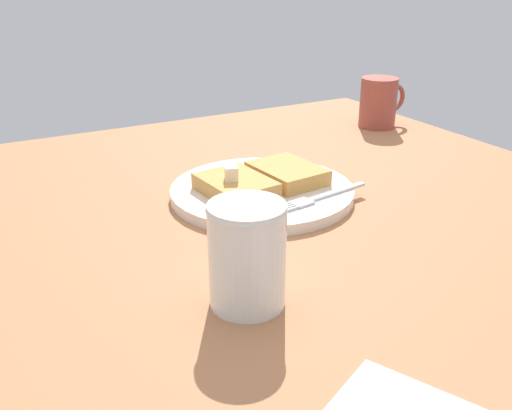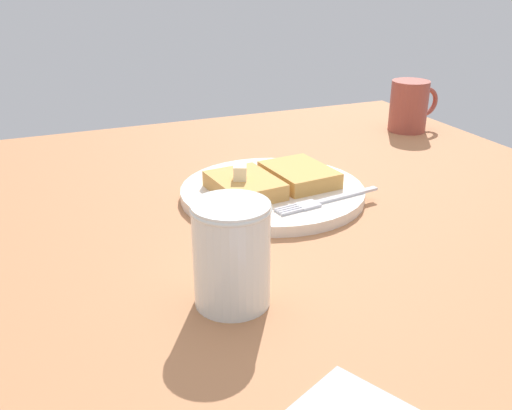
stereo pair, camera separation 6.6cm
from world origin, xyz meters
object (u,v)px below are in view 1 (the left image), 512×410
object	(u,v)px
fork	(315,199)
syrup_jar	(247,260)
coffee_mug	(379,102)
plate	(262,191)

from	to	relation	value
fork	syrup_jar	distance (cm)	23.88
coffee_mug	fork	bearing A→B (deg)	-140.35
plate	syrup_jar	world-z (taller)	syrup_jar
syrup_jar	fork	bearing A→B (deg)	39.98
plate	syrup_jar	distance (cm)	27.03
syrup_jar	coffee_mug	distance (cm)	67.87
syrup_jar	coffee_mug	size ratio (longest dim) A/B	1.01
plate	coffee_mug	distance (cm)	43.38
plate	syrup_jar	bearing A→B (deg)	-122.28
fork	syrup_jar	world-z (taller)	syrup_jar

